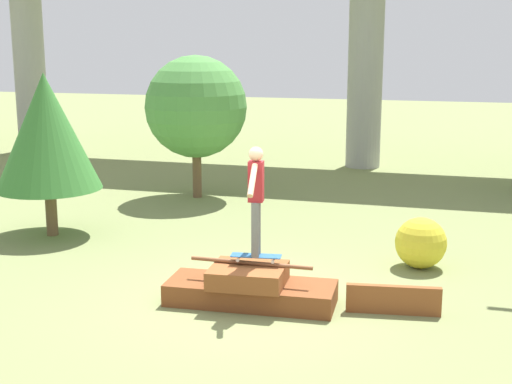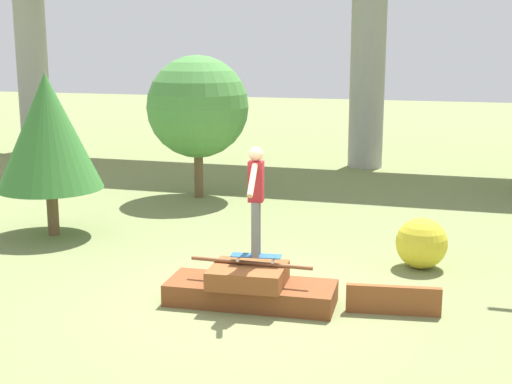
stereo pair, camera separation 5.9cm
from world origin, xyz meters
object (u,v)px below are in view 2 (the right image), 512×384
at_px(tree_mid_back, 48,132).
at_px(bush_yellow_flowering, 422,243).
at_px(skateboard, 256,256).
at_px(skater, 256,193).
at_px(tree_behind_left, 198,107).

distance_m(tree_mid_back, bush_yellow_flowering, 7.71).
relative_size(skateboard, bush_yellow_flowering, 0.87).
xyz_separation_m(tree_mid_back, bush_yellow_flowering, (7.52, -0.13, -1.71)).
height_order(skateboard, bush_yellow_flowering, bush_yellow_flowering).
bearing_deg(tree_mid_back, skater, -26.98).
relative_size(tree_mid_back, bush_yellow_flowering, 3.68).
xyz_separation_m(skater, tree_behind_left, (-3.58, 6.96, 0.60)).
bearing_deg(tree_behind_left, skater, -62.79).
bearing_deg(tree_behind_left, skateboard, -62.79).
distance_m(skateboard, bush_yellow_flowering, 3.44).
height_order(skater, bush_yellow_flowering, skater).
bearing_deg(tree_mid_back, bush_yellow_flowering, -0.97).
height_order(tree_mid_back, bush_yellow_flowering, tree_mid_back).
distance_m(tree_behind_left, bush_yellow_flowering, 7.63).
height_order(skater, tree_mid_back, tree_mid_back).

